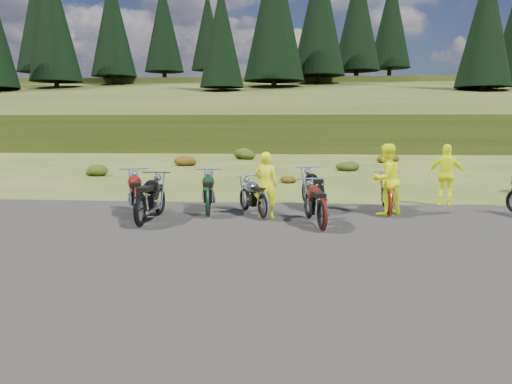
{
  "coord_description": "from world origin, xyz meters",
  "views": [
    {
      "loc": [
        -0.03,
        -10.58,
        2.38
      ],
      "look_at": [
        -0.96,
        0.99,
        0.77
      ],
      "focal_mm": 35.0,
      "sensor_mm": 36.0,
      "label": 1
    }
  ],
  "objects": [
    {
      "name": "ground",
      "position": [
        0.0,
        0.0,
        0.0
      ],
      "size": [
        300.0,
        300.0,
        0.0
      ],
      "primitive_type": "plane",
      "color": "#3A4717",
      "rests_on": "ground"
    },
    {
      "name": "gravel_pad",
      "position": [
        0.0,
        -2.0,
        0.0
      ],
      "size": [
        20.0,
        12.0,
        0.04
      ],
      "primitive_type": "cube",
      "color": "black",
      "rests_on": "ground"
    },
    {
      "name": "hill_slope",
      "position": [
        0.0,
        50.0,
        0.0
      ],
      "size": [
        300.0,
        45.97,
        9.37
      ],
      "primitive_type": null,
      "rotation": [
        0.14,
        0.0,
        0.0
      ],
      "color": "#2F3F15",
      "rests_on": "ground"
    },
    {
      "name": "hill_plateau",
      "position": [
        0.0,
        110.0,
        0.0
      ],
      "size": [
        300.0,
        90.0,
        9.17
      ],
      "primitive_type": "cube",
      "color": "#2F3F15",
      "rests_on": "ground"
    },
    {
      "name": "conifer_15",
      "position": [
        -45.0,
        76.0,
        20.16
      ],
      "size": [
        7.92,
        7.92,
        20.0
      ],
      "color": "black",
      "rests_on": "ground"
    },
    {
      "name": "conifer_17",
      "position": [
        -33.0,
        57.0,
        15.97
      ],
      "size": [
        7.04,
        7.04,
        18.0
      ],
      "color": "black",
      "rests_on": "ground"
    },
    {
      "name": "conifer_18",
      "position": [
        -27.0,
        63.0,
        16.66
      ],
      "size": [
        6.6,
        6.6,
        17.0
      ],
      "color": "black",
      "rests_on": "ground"
    },
    {
      "name": "conifer_19",
      "position": [
        -21.0,
        69.0,
        17.36
      ],
      "size": [
        6.16,
        6.16,
        16.0
      ],
      "color": "black",
      "rests_on": "ground"
    },
    {
      "name": "conifer_20",
      "position": [
        -15.0,
        75.0,
        17.65
      ],
      "size": [
        5.72,
        5.72,
        15.0
      ],
      "color": "black",
      "rests_on": "ground"
    },
    {
      "name": "conifer_21",
      "position": [
        -9.0,
        50.0,
        12.56
      ],
      "size": [
        5.28,
        5.28,
        14.0
      ],
      "color": "black",
      "rests_on": "ground"
    },
    {
      "name": "conifer_22",
      "position": [
        -3.0,
        56.0,
        16.77
      ],
      "size": [
        7.92,
        7.92,
        20.0
      ],
      "color": "black",
      "rests_on": "ground"
    },
    {
      "name": "conifer_23",
      "position": [
        3.0,
        62.0,
        17.47
      ],
      "size": [
        7.48,
        7.48,
        19.0
      ],
      "color": "black",
      "rests_on": "ground"
    },
    {
      "name": "conifer_24",
      "position": [
        9.0,
        68.0,
        18.16
      ],
      "size": [
        7.04,
        7.04,
        18.0
      ],
      "color": "black",
      "rests_on": "ground"
    },
    {
      "name": "conifer_25",
      "position": [
        15.0,
        74.0,
        18.66
      ],
      "size": [
        6.6,
        6.6,
        17.0
      ],
      "color": "black",
      "rests_on": "ground"
    },
    {
      "name": "conifer_26",
      "position": [
        21.0,
        49.0,
        13.37
      ],
      "size": [
        6.16,
        6.16,
        16.0
      ],
      "color": "black",
      "rests_on": "ground"
    },
    {
      "name": "shrub_1",
      "position": [
        -9.1,
        11.3,
        0.31
      ],
      "size": [
        1.03,
        1.03,
        0.61
      ],
      "primitive_type": "ellipsoid",
      "color": "#1F320C",
      "rests_on": "ground"
    },
    {
      "name": "shrub_2",
      "position": [
        -6.2,
        16.6,
        0.38
      ],
      "size": [
        1.3,
        1.3,
        0.77
      ],
      "primitive_type": "ellipsoid",
      "color": "#5A2F0B",
      "rests_on": "ground"
    },
    {
      "name": "shrub_3",
      "position": [
        -3.3,
        21.9,
        0.46
      ],
      "size": [
        1.56,
        1.56,
        0.92
      ],
      "primitive_type": "ellipsoid",
      "color": "#1F320C",
      "rests_on": "ground"
    },
    {
      "name": "shrub_4",
      "position": [
        -0.4,
        9.2,
        0.23
      ],
      "size": [
        0.77,
        0.77,
        0.45
      ],
      "primitive_type": "ellipsoid",
      "color": "#5A2F0B",
      "rests_on": "ground"
    },
    {
      "name": "shrub_5",
      "position": [
        2.5,
        14.5,
        0.31
      ],
      "size": [
        1.03,
        1.03,
        0.61
      ],
      "primitive_type": "ellipsoid",
      "color": "#1F320C",
      "rests_on": "ground"
    },
    {
      "name": "shrub_6",
      "position": [
        5.4,
        19.8,
        0.38
      ],
      "size": [
        1.3,
        1.3,
        0.77
      ],
      "primitive_type": "ellipsoid",
      "color": "#5A2F0B",
      "rests_on": "ground"
    },
    {
      "name": "motorcycle_0",
      "position": [
        -3.53,
        0.28,
        0.0
      ],
      "size": [
        0.8,
        2.26,
        1.17
      ],
      "primitive_type": null,
      "rotation": [
        0.0,
        0.0,
        1.55
      ],
      "color": "black",
      "rests_on": "ground"
    },
    {
      "name": "motorcycle_1",
      "position": [
        -3.87,
        1.03,
        0.0
      ],
      "size": [
        1.48,
        2.4,
        1.19
      ],
      "primitive_type": null,
      "rotation": [
        0.0,
        0.0,
        1.91
      ],
      "color": "maroon",
      "rests_on": "ground"
    },
    {
      "name": "motorcycle_2",
      "position": [
        -2.22,
        1.63,
        0.0
      ],
      "size": [
        1.04,
        2.25,
        1.13
      ],
      "primitive_type": null,
      "rotation": [
        0.0,
        0.0,
        1.72
      ],
      "color": "black",
      "rests_on": "ground"
    },
    {
      "name": "motorcycle_3",
      "position": [
        -0.8,
        1.39,
        0.0
      ],
      "size": [
        1.45,
        2.04,
        1.02
      ],
      "primitive_type": null,
      "rotation": [
        0.0,
        0.0,
        2.03
      ],
      "color": "#A7A7AB",
      "rests_on": "ground"
    },
    {
      "name": "motorcycle_4",
      "position": [
        0.56,
        0.21,
        0.0
      ],
      "size": [
        1.06,
        2.14,
        1.07
      ],
      "primitive_type": null,
      "rotation": [
        0.0,
        0.0,
        1.76
      ],
      "color": "#4D110C",
      "rests_on": "ground"
    },
    {
      "name": "motorcycle_5",
      "position": [
        0.61,
        2.44,
        0.0
      ],
      "size": [
        1.21,
        2.29,
        1.14
      ],
      "primitive_type": null,
      "rotation": [
        0.0,
        0.0,
        1.8
      ],
      "color": "black",
      "rests_on": "ground"
    },
    {
      "name": "motorcycle_6",
      "position": [
        2.33,
        2.06,
        0.0
      ],
      "size": [
        0.85,
        2.08,
        1.06
      ],
      "primitive_type": null,
      "rotation": [
        0.0,
        0.0,
        1.49
      ],
      "color": "maroon",
      "rests_on": "ground"
    },
    {
      "name": "person_middle",
      "position": [
        -0.77,
        1.66,
        0.82
      ],
      "size": [
        0.67,
        0.51,
        1.65
      ],
      "primitive_type": "imported",
      "rotation": [
        0.0,
        0.0,
        2.94
      ],
      "color": "#D5E40C",
      "rests_on": "ground"
    },
    {
      "name": "person_right_a",
      "position": [
        2.27,
        2.32,
        0.91
      ],
      "size": [
        1.12,
        1.07,
        1.83
      ],
      "primitive_type": "imported",
      "rotation": [
        0.0,
        0.0,
        3.74
      ],
      "color": "#D5E40C",
      "rests_on": "ground"
    },
    {
      "name": "person_right_b",
      "position": [
        4.28,
        4.01,
        0.88
      ],
      "size": [
        1.1,
        0.66,
        1.75
      ],
      "primitive_type": "imported",
      "rotation": [
        0.0,
        0.0,
        2.9
      ],
      "color": "#D5E40C",
      "rests_on": "ground"
    }
  ]
}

